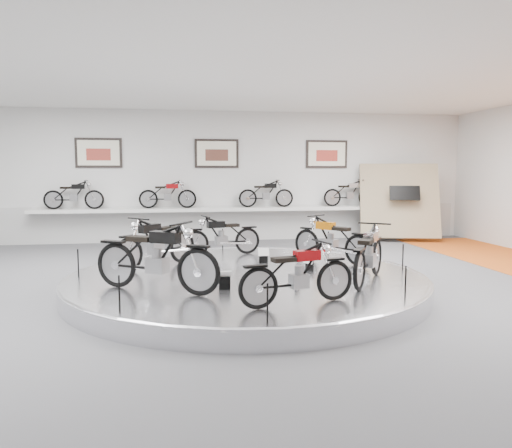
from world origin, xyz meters
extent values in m
plane|color=#4F4F51|center=(0.00, 0.00, 0.00)|extent=(16.00, 16.00, 0.00)
plane|color=white|center=(0.00, 0.00, 4.00)|extent=(16.00, 16.00, 0.00)
plane|color=silver|center=(0.00, 7.00, 2.00)|extent=(16.00, 0.00, 16.00)
cube|color=#BCBCBA|center=(0.00, 6.98, 0.55)|extent=(15.68, 0.04, 1.10)
cylinder|color=silver|center=(0.00, 0.30, 0.15)|extent=(6.40, 6.40, 0.30)
torus|color=#B2B2BA|center=(0.00, 0.30, 0.27)|extent=(6.40, 6.40, 0.10)
cube|color=silver|center=(0.00, 6.70, 1.00)|extent=(11.00, 0.55, 0.10)
cube|color=white|center=(-3.50, 6.96, 2.70)|extent=(1.35, 0.06, 0.88)
cube|color=white|center=(0.00, 6.96, 2.70)|extent=(1.35, 0.06, 0.88)
cube|color=white|center=(3.50, 6.96, 2.70)|extent=(1.35, 0.06, 0.88)
cube|color=#998163|center=(5.60, 6.10, 1.25)|extent=(2.56, 1.52, 2.30)
camera|label=1|loc=(-1.21, -8.48, 2.14)|focal=35.00mm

